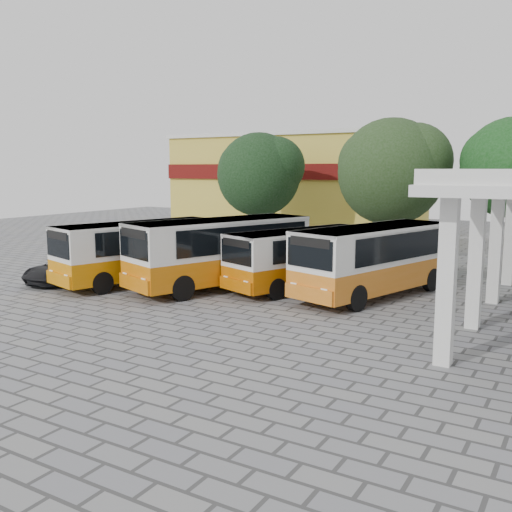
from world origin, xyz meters
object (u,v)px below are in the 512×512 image
Objects in this scene: bus_centre_right at (302,255)px; parked_car at (66,269)px; bus_centre_left at (221,248)px; bus_far_left at (140,248)px; bus_far_right at (375,256)px.

bus_centre_right is 1.76× the size of parked_car.
bus_centre_left is 7.79m from parked_car.
bus_centre_right is (7.23, 2.71, -0.13)m from bus_far_left.
bus_centre_right is 3.37m from bus_far_right.
bus_centre_left is (3.95, 1.03, 0.14)m from bus_far_left.
bus_centre_right is at bearing -159.70° from bus_far_right.
bus_centre_right is at bearing 37.04° from bus_far_left.
bus_far_right is at bearing 10.84° from parked_car.
bus_centre_left is 6.91m from bus_far_right.
bus_far_right is at bearing 31.97° from bus_far_left.
parked_car is at bearing -137.29° from bus_centre_right.
bus_far_left is 1.89× the size of parked_car.
bus_centre_left reaches higher than bus_centre_right.
bus_centre_right is at bearing 15.09° from parked_car.
bus_far_right is at bearing 24.00° from bus_centre_right.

